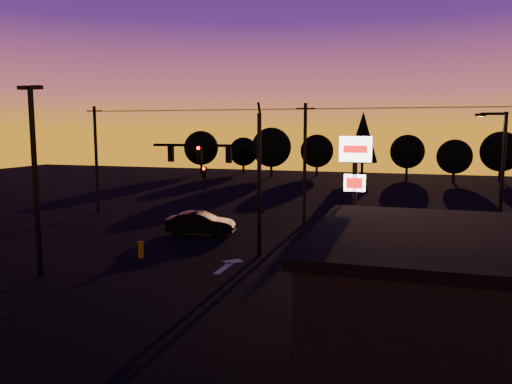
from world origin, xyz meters
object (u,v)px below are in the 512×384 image
traffic_signal_mast (232,168)px  car_mid (201,223)px  secondary_signal (205,187)px  streetlight (500,183)px  parking_lot_light (35,169)px  bollard (141,250)px  suv_parked (431,291)px  car_right (348,229)px  pylon_sign (355,176)px

traffic_signal_mast → car_mid: size_ratio=1.84×
traffic_signal_mast → secondary_signal: 9.19m
streetlight → parking_lot_light: bearing=-158.3°
bollard → suv_parked: (15.15, -3.18, 0.16)m
car_right → suv_parked: car_right is taller
parking_lot_light → bollard: size_ratio=9.98×
secondary_signal → car_right: bearing=-9.9°
secondary_signal → bollard: secondary_signal is taller
pylon_sign → streetlight: streetlight is taller
bollard → pylon_sign: bearing=-0.6°
traffic_signal_mast → parking_lot_light: (-7.40, -6.99, 0.33)m
car_right → suv_parked: 12.09m
parking_lot_light → car_right: size_ratio=1.94×
car_mid → suv_parked: 17.53m
parking_lot_light → suv_parked: 18.64m
traffic_signal_mast → parking_lot_light: size_ratio=0.94×
secondary_signal → parking_lot_light: bearing=-99.8°
parking_lot_light → car_mid: size_ratio=1.96×
streetlight → bollard: size_ratio=8.74×
pylon_sign → secondary_signal: bearing=140.2°
secondary_signal → car_mid: size_ratio=0.93×
traffic_signal_mast → streetlight: bearing=6.1°
bollard → car_right: (10.48, 7.97, 0.23)m
parking_lot_light → car_right: (13.32, 12.59, -4.59)m
bollard → car_right: 13.17m
traffic_signal_mast → pylon_sign: size_ratio=1.26×
streetlight → car_right: (-8.09, 4.09, -3.74)m
secondary_signal → car_right: (10.82, -1.90, -2.18)m
car_right → traffic_signal_mast: bearing=-65.7°
suv_parked → streetlight: bearing=43.2°
traffic_signal_mast → bollard: bearing=-152.5°
bollard → car_right: bearing=37.3°
traffic_signal_mast → streetlight: 14.10m
streetlight → car_mid: bearing=171.0°
pylon_sign → parking_lot_light: bearing=-162.8°
secondary_signal → streetlight: bearing=-17.6°
streetlight → car_mid: (-17.89, 2.83, -3.65)m
secondary_signal → streetlight: size_ratio=0.54×
traffic_signal_mast → bollard: 6.82m
pylon_sign → car_right: bearing=98.3°
parking_lot_light → pylon_sign: bearing=17.2°
parking_lot_light → pylon_sign: 15.19m
bollard → suv_parked: bearing=-11.8°
parking_lot_light → car_mid: bearing=72.8°
parking_lot_light → car_mid: 12.69m
streetlight → car_mid: streetlight is taller
secondary_signal → traffic_signal_mast: bearing=-56.8°
traffic_signal_mast → streetlight: (14.01, 1.51, -0.52)m
traffic_signal_mast → parking_lot_light: bearing=-136.6°
secondary_signal → car_mid: bearing=-72.2°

